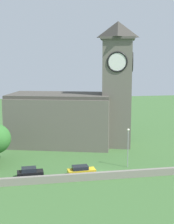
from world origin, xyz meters
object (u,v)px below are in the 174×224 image
church (74,110)px  car_yellow (81,171)px  car_black (30,173)px  streetlamp_west_mid (128,142)px

church → car_yellow: church is taller
car_black → car_yellow: car_black is taller
church → streetlamp_west_mid: 19.47m
car_black → car_yellow: bearing=-3.7°
church → car_black: (-10.36, -20.05, -7.06)m
church → streetlamp_west_mid: church is taller
car_yellow → church: bearing=85.0°
streetlamp_west_mid → car_black: bearing=-172.7°
car_black → church: bearing=62.7°
car_yellow → streetlamp_west_mid: size_ratio=0.67×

